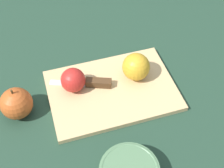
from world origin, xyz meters
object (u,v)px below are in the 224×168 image
Objects in this scene: apple_half_left at (136,67)px; knife at (94,83)px; apple_half_right at (73,80)px; apple_whole at (16,104)px.

apple_half_left reaches higher than knife.
apple_half_right is 0.16m from apple_whole.
knife is at bearing 140.00° from apple_half_left.
apple_half_left is 0.33m from apple_whole.
apple_half_left is 0.81× the size of apple_whole.
apple_half_right is at bearing 14.56° from knife.
apple_half_right is 0.06m from knife.
knife is at bearing -76.62° from apple_half_right.
apple_half_right is at bearing 138.03° from apple_half_left.
apple_half_right is 0.40× the size of knife.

